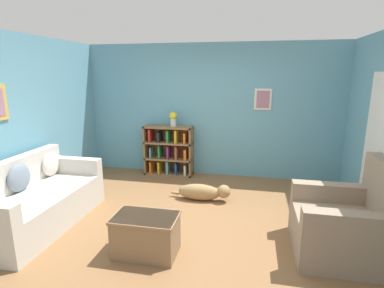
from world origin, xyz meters
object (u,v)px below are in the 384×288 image
at_px(dog, 203,192).
at_px(vase, 173,118).
at_px(bookshelf, 169,151).
at_px(recliner_chair, 348,224).
at_px(coffee_table, 146,234).
at_px(couch, 35,201).

height_order(dog, vase, vase).
relative_size(bookshelf, vase, 3.49).
relative_size(recliner_chair, coffee_table, 1.52).
bearing_deg(recliner_chair, dog, 148.10).
height_order(bookshelf, recliner_chair, recliner_chair).
bearing_deg(vase, dog, -54.97).
height_order(bookshelf, coffee_table, bookshelf).
height_order(couch, vase, vase).
distance_m(couch, bookshelf, 2.71).
bearing_deg(couch, vase, 61.37).
bearing_deg(coffee_table, recliner_chair, 11.58).
bearing_deg(coffee_table, dog, 76.26).
bearing_deg(recliner_chair, bookshelf, 139.98).
bearing_deg(vase, couch, -118.63).
relative_size(recliner_chair, vase, 3.84).
relative_size(couch, dog, 1.87).
distance_m(couch, vase, 2.86).
xyz_separation_m(dog, vase, (-0.80, 1.14, 1.02)).
bearing_deg(couch, coffee_table, -11.64).
bearing_deg(vase, recliner_chair, -40.88).
bearing_deg(bookshelf, dog, -52.06).
distance_m(coffee_table, vase, 2.93).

